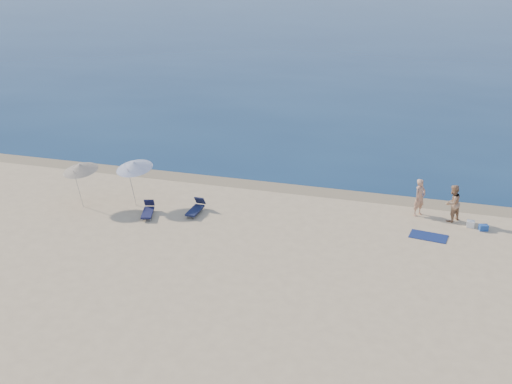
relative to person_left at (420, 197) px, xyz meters
The scene contains 11 objects.
sea 82.46m from the person_left, 92.99° to the left, with size 240.00×160.00×0.01m, color #0C2749.
wet_sand_strip 4.74m from the person_left, 158.00° to the left, with size 240.00×1.60×0.00m, color #847254.
person_left is the anchor object (origin of this frame).
person_right 1.63m from the person_left, ahead, with size 0.93×0.72×1.91m, color tan.
beach_towel 2.67m from the person_left, 75.68° to the right, with size 1.75×0.97×0.03m, color #0F1C4D.
white_bag 2.78m from the person_left, 15.76° to the right, with size 0.37×0.31×0.31m, color white.
blue_cooler 3.41m from the person_left, 16.93° to the right, with size 0.41×0.29×0.29m, color #1D479D.
umbrella_near 14.84m from the person_left, 169.65° to the right, with size 2.51×2.53×2.55m.
umbrella_far 17.59m from the person_left, 168.14° to the right, with size 2.39×2.41×2.49m.
lounger_left 13.90m from the person_left, 163.75° to the right, with size 0.94×1.64×0.69m.
lounger_right 11.47m from the person_left, 165.06° to the right, with size 0.56×1.61×0.70m.
Camera 1 is at (4.61, -13.46, 13.72)m, focal length 45.00 mm.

